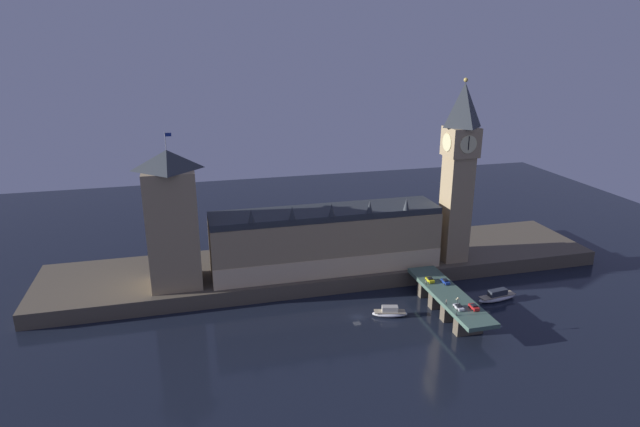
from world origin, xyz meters
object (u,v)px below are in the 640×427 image
object	(u,v)px
clock_tower	(459,168)
car_southbound_lead	(474,307)
car_northbound_lead	(430,280)
pedestrian_near_rail	(446,302)
boat_upstream	(390,313)
pedestrian_far_rail	(426,282)
car_northbound_trail	(459,307)
victoria_tower	(172,219)
street_lamp_near	(457,304)
boat_downstream	(497,297)
car_southbound_trail	(445,282)

from	to	relation	value
clock_tower	car_southbound_lead	world-z (taller)	clock_tower
car_northbound_lead	pedestrian_near_rail	xyz separation A→B (m)	(-2.36, -17.11, 0.19)
car_northbound_lead	boat_upstream	xyz separation A→B (m)	(-17.93, -7.33, -6.83)
pedestrian_far_rail	boat_upstream	xyz separation A→B (m)	(-15.58, -5.53, -7.00)
car_northbound_trail	boat_upstream	world-z (taller)	car_northbound_trail
victoria_tower	car_northbound_lead	world-z (taller)	victoria_tower
street_lamp_near	boat_downstream	distance (m)	34.16
boat_upstream	car_southbound_trail	bearing A→B (deg)	11.78
car_northbound_trail	car_southbound_trail	size ratio (longest dim) A/B	1.06
car_southbound_lead	street_lamp_near	distance (m)	8.50
victoria_tower	pedestrian_near_rail	xyz separation A→B (m)	(85.07, -42.16, -21.94)
car_northbound_trail	boat_upstream	bearing A→B (deg)	142.54
car_southbound_trail	boat_upstream	size ratio (longest dim) A/B	0.32
street_lamp_near	boat_upstream	xyz separation A→B (m)	(-15.18, 17.48, -10.08)
clock_tower	victoria_tower	world-z (taller)	clock_tower
car_southbound_lead	boat_upstream	distance (m)	28.02
street_lamp_near	car_northbound_trail	bearing A→B (deg)	53.60
car_southbound_trail	car_northbound_lead	bearing A→B (deg)	151.03
car_southbound_lead	boat_downstream	size ratio (longest dim) A/B	0.24
pedestrian_far_rail	boat_downstream	xyz separation A→B (m)	(26.37, -4.23, -6.82)
car_northbound_trail	pedestrian_near_rail	world-z (taller)	pedestrian_near_rail
pedestrian_far_rail	boat_upstream	size ratio (longest dim) A/B	0.13
boat_downstream	clock_tower	bearing A→B (deg)	99.32
victoria_tower	car_northbound_lead	bearing A→B (deg)	-15.99
victoria_tower	car_southbound_trail	bearing A→B (deg)	-16.71
car_southbound_trail	pedestrian_far_rail	bearing A→B (deg)	173.49
boat_downstream	pedestrian_far_rail	bearing A→B (deg)	170.88
car_northbound_trail	victoria_tower	bearing A→B (deg)	152.19
clock_tower	car_southbound_lead	size ratio (longest dim) A/B	17.95
pedestrian_near_rail	boat_upstream	bearing A→B (deg)	147.87
clock_tower	pedestrian_near_rail	world-z (taller)	clock_tower
car_southbound_lead	car_southbound_trail	world-z (taller)	car_southbound_lead
car_northbound_lead	car_northbound_trail	size ratio (longest dim) A/B	0.91
victoria_tower	car_southbound_trail	world-z (taller)	victoria_tower
car_northbound_lead	car_southbound_lead	bearing A→B (deg)	-78.09
boat_upstream	boat_downstream	xyz separation A→B (m)	(41.95, 1.30, 0.18)
pedestrian_near_rail	boat_downstream	xyz separation A→B (m)	(26.37, 11.08, -6.84)
car_northbound_lead	pedestrian_near_rail	size ratio (longest dim) A/B	2.24
car_northbound_lead	boat_upstream	world-z (taller)	car_northbound_lead
clock_tower	car_southbound_lead	bearing A→B (deg)	-108.84
car_northbound_trail	car_southbound_lead	bearing A→B (deg)	-15.11
car_northbound_lead	pedestrian_far_rail	size ratio (longest dim) A/B	2.30
pedestrian_far_rail	street_lamp_near	distance (m)	23.22
clock_tower	car_northbound_trail	world-z (taller)	clock_tower
boat_upstream	car_southbound_lead	bearing A→B (deg)	-33.54
clock_tower	car_northbound_lead	distance (m)	45.44
clock_tower	boat_downstream	size ratio (longest dim) A/B	4.39
street_lamp_near	car_southbound_trail	bearing A→B (deg)	71.41
car_southbound_trail	boat_upstream	world-z (taller)	car_southbound_trail
victoria_tower	car_northbound_trail	size ratio (longest dim) A/B	13.07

